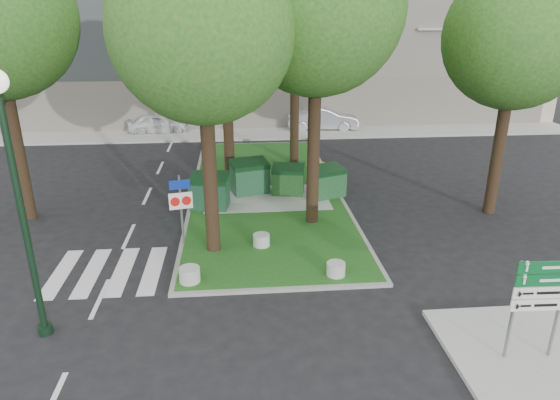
{
  "coord_description": "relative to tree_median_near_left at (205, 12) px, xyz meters",
  "views": [
    {
      "loc": [
        -0.62,
        -12.13,
        7.39
      ],
      "look_at": [
        0.6,
        1.85,
        2.0
      ],
      "focal_mm": 32.0,
      "sensor_mm": 36.0,
      "label": 1
    }
  ],
  "objects": [
    {
      "name": "tree_median_mid",
      "position": [
        0.5,
        6.5,
        -0.34
      ],
      "size": [
        4.8,
        4.8,
        9.99
      ],
      "color": "black",
      "rests_on": "ground"
    },
    {
      "name": "tree_median_near_left",
      "position": [
        0.0,
        0.0,
        0.0
      ],
      "size": [
        5.2,
        5.2,
        10.53
      ],
      "color": "black",
      "rests_on": "ground"
    },
    {
      "name": "tree_street_right",
      "position": [
        10.5,
        2.5,
        -0.33
      ],
      "size": [
        5.0,
        5.0,
        10.06
      ],
      "color": "black",
      "rests_on": "ground"
    },
    {
      "name": "bollard_mid",
      "position": [
        1.47,
        0.07,
        -7.0
      ],
      "size": [
        0.55,
        0.55,
        0.39
      ],
      "primitive_type": "cylinder",
      "color": "#A8A9A4",
      "rests_on": "median_island"
    },
    {
      "name": "bollard_right",
      "position": [
        3.53,
        -2.06,
        -7.0
      ],
      "size": [
        0.55,
        0.55,
        0.39
      ],
      "primitive_type": "cylinder",
      "color": "#ACACA7",
      "rests_on": "median_island"
    },
    {
      "name": "median_island",
      "position": [
        1.91,
        5.44,
        -7.26
      ],
      "size": [
        6.0,
        16.0,
        0.12
      ],
      "primitive_type": "cube",
      "color": "#184714",
      "rests_on": "ground"
    },
    {
      "name": "dumpster_c",
      "position": [
        2.85,
        4.92,
        -6.61
      ],
      "size": [
        1.47,
        1.15,
        1.23
      ],
      "rotation": [
        0.0,
        0.0,
        -0.18
      ],
      "color": "#113811",
      "rests_on": "median_island"
    },
    {
      "name": "car_silver",
      "position": [
        6.35,
        16.94,
        -6.57
      ],
      "size": [
        4.68,
        2.0,
        1.5
      ],
      "primitive_type": "imported",
      "rotation": [
        0.0,
        0.0,
        1.48
      ],
      "color": "#A2A3AA",
      "rests_on": "ground"
    },
    {
      "name": "zebra_crossing",
      "position": [
        -2.34,
        -1.06,
        -7.31
      ],
      "size": [
        5.0,
        3.0,
        0.01
      ],
      "primitive_type": "cube",
      "color": "silver",
      "rests_on": "ground"
    },
    {
      "name": "dumpster_d",
      "position": [
        4.41,
        4.5,
        -6.58
      ],
      "size": [
        1.65,
        1.41,
        1.29
      ],
      "rotation": [
        0.0,
        0.0,
        0.38
      ],
      "color": "#14411C",
      "rests_on": "median_island"
    },
    {
      "name": "traffic_sign_pole",
      "position": [
        -1.09,
        0.43,
        -5.71
      ],
      "size": [
        0.74,
        0.2,
        2.5
      ],
      "rotation": [
        0.0,
        0.0,
        0.21
      ],
      "color": "slate",
      "rests_on": "ground"
    },
    {
      "name": "litter_bin",
      "position": [
        4.61,
        7.11,
        -6.88
      ],
      "size": [
        0.36,
        0.36,
        0.63
      ],
      "primitive_type": "cylinder",
      "color": "gold",
      "rests_on": "median_island"
    },
    {
      "name": "dumpster_b",
      "position": [
        1.25,
        5.22,
        -6.52
      ],
      "size": [
        1.76,
        1.44,
        1.42
      ],
      "rotation": [
        0.0,
        0.0,
        0.27
      ],
      "color": "#123F22",
      "rests_on": "median_island"
    },
    {
      "name": "building_sidewalk",
      "position": [
        1.41,
        15.94,
        -7.26
      ],
      "size": [
        42.0,
        3.0,
        0.12
      ],
      "primitive_type": "cube",
      "color": "#999993",
      "rests_on": "ground"
    },
    {
      "name": "street_lamp",
      "position": [
        -4.01,
        -4.05,
        -3.37
      ],
      "size": [
        0.5,
        0.5,
        6.28
      ],
      "color": "black",
      "rests_on": "ground"
    },
    {
      "name": "bollard_left",
      "position": [
        -0.69,
        -2.06,
        -6.98
      ],
      "size": [
        0.6,
        0.6,
        0.43
      ],
      "primitive_type": "cylinder",
      "color": "#ACADA7",
      "rests_on": "median_island"
    },
    {
      "name": "directional_sign",
      "position": [
        7.09,
        -6.02,
        -5.61
      ],
      "size": [
        1.2,
        0.11,
        2.39
      ],
      "rotation": [
        0.0,
        0.0,
        -0.03
      ],
      "color": "slate",
      "rests_on": "sidewalk_corner"
    },
    {
      "name": "car_white",
      "position": [
        -4.18,
        16.94,
        -6.68
      ],
      "size": [
        3.83,
        1.81,
        1.26
      ],
      "primitive_type": "imported",
      "rotation": [
        0.0,
        0.0,
        1.66
      ],
      "color": "silver",
      "rests_on": "ground"
    },
    {
      "name": "dumpster_a",
      "position": [
        -0.35,
        3.61,
        -6.54
      ],
      "size": [
        1.63,
        1.27,
        1.37
      ],
      "rotation": [
        0.0,
        0.0,
        -0.18
      ],
      "color": "#0E341D",
      "rests_on": "median_island"
    },
    {
      "name": "median_kerb",
      "position": [
        1.91,
        5.44,
        -7.27
      ],
      "size": [
        6.3,
        16.3,
        0.1
      ],
      "primitive_type": "cube",
      "color": "gray",
      "rests_on": "ground"
    },
    {
      "name": "ground",
      "position": [
        1.41,
        -2.56,
        -7.32
      ],
      "size": [
        120.0,
        120.0,
        0.0
      ],
      "primitive_type": "plane",
      "color": "black",
      "rests_on": "ground"
    }
  ]
}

